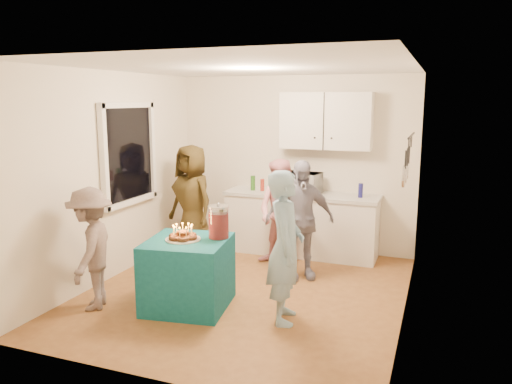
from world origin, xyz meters
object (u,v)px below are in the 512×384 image
(counter, at_px, (301,225))
(woman_back_right, at_px, (300,220))
(party_table, at_px, (188,273))
(woman_back_center, at_px, (282,213))
(child_near_left, at_px, (91,249))
(man_birthday, at_px, (285,247))
(woman_back_left, at_px, (192,201))
(microwave, at_px, (301,183))
(punch_jar, at_px, (219,223))

(counter, xyz_separation_m, woman_back_right, (0.25, -0.98, 0.33))
(party_table, xyz_separation_m, woman_back_right, (0.89, 1.31, 0.38))
(counter, height_order, woman_back_right, woman_back_right)
(woman_back_center, distance_m, child_near_left, 2.55)
(woman_back_right, xyz_separation_m, child_near_left, (-1.85, -1.70, -0.09))
(man_birthday, bearing_deg, child_near_left, 87.47)
(party_table, height_order, woman_back_left, woman_back_left)
(microwave, bearing_deg, party_table, -98.62)
(counter, height_order, microwave, microwave)
(counter, xyz_separation_m, woman_back_left, (-1.46, -0.63, 0.38))
(microwave, bearing_deg, child_near_left, -114.03)
(woman_back_right, bearing_deg, microwave, 73.93)
(counter, relative_size, woman_back_left, 1.36)
(microwave, height_order, punch_jar, microwave)
(woman_back_left, bearing_deg, child_near_left, -71.71)
(microwave, xyz_separation_m, woman_back_center, (-0.09, -0.61, -0.33))
(punch_jar, bearing_deg, man_birthday, -10.25)
(punch_jar, xyz_separation_m, woman_back_center, (0.25, 1.49, -0.20))
(woman_back_center, bearing_deg, punch_jar, -88.18)
(man_birthday, bearing_deg, counter, -2.96)
(party_table, bearing_deg, woman_back_center, 72.45)
(woman_back_center, height_order, woman_back_right, woman_back_right)
(man_birthday, xyz_separation_m, child_near_left, (-2.06, -0.43, -0.12))
(woman_back_left, bearing_deg, woman_back_center, 22.95)
(woman_back_left, height_order, child_near_left, woman_back_left)
(woman_back_center, xyz_separation_m, child_near_left, (-1.50, -2.07, -0.07))
(woman_back_right, bearing_deg, party_table, -154.96)
(party_table, distance_m, child_near_left, 1.08)
(punch_jar, relative_size, man_birthday, 0.22)
(microwave, height_order, woman_back_center, woman_back_center)
(woman_back_left, bearing_deg, microwave, 45.73)
(punch_jar, bearing_deg, microwave, 80.79)
(woman_back_center, relative_size, child_near_left, 1.10)
(party_table, relative_size, woman_back_left, 0.52)
(microwave, distance_m, punch_jar, 2.13)
(party_table, relative_size, punch_jar, 2.50)
(microwave, height_order, party_table, microwave)
(microwave, distance_m, man_birthday, 2.31)
(counter, bearing_deg, microwave, 180.00)
(woman_back_left, height_order, woman_back_right, woman_back_left)
(party_table, relative_size, man_birthday, 0.54)
(punch_jar, bearing_deg, party_table, -145.73)
(party_table, relative_size, child_near_left, 0.64)
(counter, bearing_deg, punch_jar, -99.51)
(counter, xyz_separation_m, child_near_left, (-1.60, -2.68, 0.24))
(microwave, xyz_separation_m, child_near_left, (-1.59, -2.68, -0.39))
(counter, relative_size, man_birthday, 1.40)
(child_near_left, bearing_deg, man_birthday, 79.45)
(microwave, height_order, woman_back_left, woman_back_left)
(punch_jar, bearing_deg, child_near_left, -155.11)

